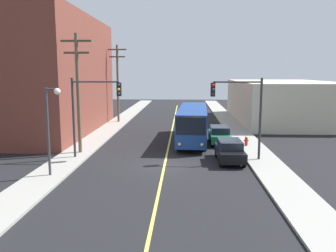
# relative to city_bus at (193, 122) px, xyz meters

# --- Properties ---
(ground_plane) EXTENTS (120.00, 120.00, 0.00)m
(ground_plane) POSITION_rel_city_bus_xyz_m (-2.20, -9.10, -1.82)
(ground_plane) COLOR black
(sidewalk_left) EXTENTS (2.50, 90.00, 0.15)m
(sidewalk_left) POSITION_rel_city_bus_xyz_m (-9.45, 0.90, -1.74)
(sidewalk_left) COLOR gray
(sidewalk_left) RESTS_ON ground
(sidewalk_right) EXTENTS (2.50, 90.00, 0.15)m
(sidewalk_right) POSITION_rel_city_bus_xyz_m (5.05, 0.90, -1.74)
(sidewalk_right) COLOR gray
(sidewalk_right) RESTS_ON ground
(lane_stripe_center) EXTENTS (0.16, 60.00, 0.01)m
(lane_stripe_center) POSITION_rel_city_bus_xyz_m (-2.20, 5.90, -1.81)
(lane_stripe_center) COLOR #D8CC4C
(lane_stripe_center) RESTS_ON ground
(building_left_brick) EXTENTS (10.00, 20.88, 12.43)m
(building_left_brick) POSITION_rel_city_bus_xyz_m (-15.69, 4.47, 4.39)
(building_left_brick) COLOR brown
(building_left_brick) RESTS_ON ground
(building_right_warehouse) EXTENTS (12.00, 20.94, 5.33)m
(building_right_warehouse) POSITION_rel_city_bus_xyz_m (12.30, 14.40, 0.85)
(building_right_warehouse) COLOR beige
(building_right_warehouse) RESTS_ON ground
(city_bus) EXTENTS (3.14, 12.25, 3.20)m
(city_bus) POSITION_rel_city_bus_xyz_m (0.00, 0.00, 0.00)
(city_bus) COLOR navy
(city_bus) RESTS_ON ground
(parked_car_black) EXTENTS (1.87, 4.43, 1.62)m
(parked_car_black) POSITION_rel_city_bus_xyz_m (2.55, -7.74, -0.98)
(parked_car_black) COLOR black
(parked_car_black) RESTS_ON ground
(parked_car_green) EXTENTS (1.85, 4.41, 1.62)m
(parked_car_green) POSITION_rel_city_bus_xyz_m (2.45, -1.17, -0.98)
(parked_car_green) COLOR #196038
(parked_car_green) RESTS_ON ground
(utility_pole_near) EXTENTS (2.40, 0.28, 9.39)m
(utility_pole_near) POSITION_rel_city_bus_xyz_m (-9.20, -5.83, 3.52)
(utility_pole_near) COLOR brown
(utility_pole_near) RESTS_ON sidewalk_left
(utility_pole_mid) EXTENTS (2.40, 0.28, 9.82)m
(utility_pole_mid) POSITION_rel_city_bus_xyz_m (-9.38, 11.83, 3.74)
(utility_pole_mid) COLOR brown
(utility_pole_mid) RESTS_ON sidewalk_left
(traffic_signal_left_corner) EXTENTS (3.75, 0.48, 6.00)m
(traffic_signal_left_corner) POSITION_rel_city_bus_xyz_m (-7.61, -7.39, 2.49)
(traffic_signal_left_corner) COLOR #2D2D33
(traffic_signal_left_corner) RESTS_ON sidewalk_left
(traffic_signal_right_corner) EXTENTS (3.75, 0.48, 6.00)m
(traffic_signal_right_corner) POSITION_rel_city_bus_xyz_m (3.21, -7.48, 2.49)
(traffic_signal_right_corner) COLOR #2D2D33
(traffic_signal_right_corner) RESTS_ON sidewalk_right
(street_lamp_left) EXTENTS (0.98, 0.40, 5.50)m
(street_lamp_left) POSITION_rel_city_bus_xyz_m (-9.03, -12.18, 1.92)
(street_lamp_left) COLOR #38383D
(street_lamp_left) RESTS_ON sidewalk_left
(fire_hydrant) EXTENTS (0.44, 0.26, 0.84)m
(fire_hydrant) POSITION_rel_city_bus_xyz_m (4.65, -2.63, -1.23)
(fire_hydrant) COLOR red
(fire_hydrant) RESTS_ON sidewalk_right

